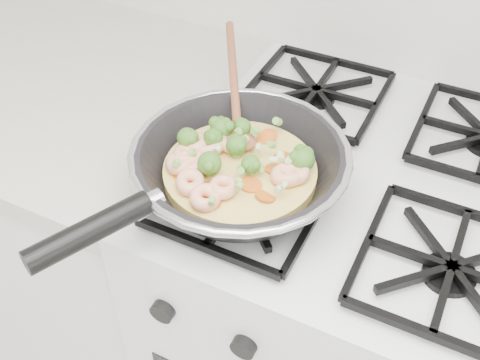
% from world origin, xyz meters
% --- Properties ---
extents(stove, '(0.60, 0.60, 0.92)m').
position_xyz_m(stove, '(0.00, 1.70, 0.46)').
color(stove, white).
rests_on(stove, ground).
extents(counter_left, '(1.00, 0.60, 0.90)m').
position_xyz_m(counter_left, '(-0.80, 1.70, 0.45)').
color(counter_left, white).
rests_on(counter_left, ground).
extents(skillet, '(0.33, 0.58, 0.09)m').
position_xyz_m(skillet, '(-0.17, 1.56, 0.96)').
color(skillet, black).
rests_on(skillet, stove).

